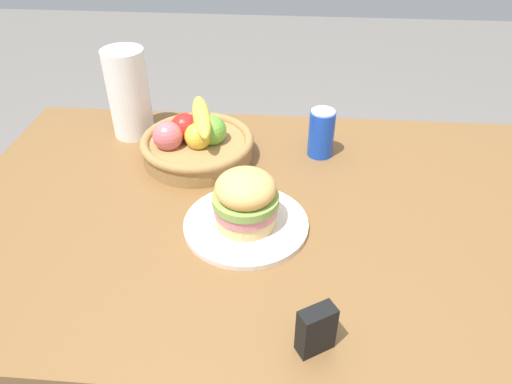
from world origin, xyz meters
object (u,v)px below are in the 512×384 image
object	(u,v)px
sandwich	(246,199)
soda_can	(321,133)
napkin_holder	(316,330)
plate	(246,224)
paper_towel_roll	(129,94)
fruit_basket	(197,141)

from	to	relation	value
sandwich	soda_can	world-z (taller)	sandwich
sandwich	napkin_holder	bearing A→B (deg)	-64.32
plate	paper_towel_roll	world-z (taller)	paper_towel_roll
soda_can	napkin_holder	world-z (taller)	soda_can
paper_towel_roll	soda_can	bearing A→B (deg)	-7.71
paper_towel_roll	napkin_holder	bearing A→B (deg)	-53.68
soda_can	paper_towel_roll	distance (m)	0.52
paper_towel_roll	napkin_holder	size ratio (longest dim) A/B	2.67
plate	napkin_holder	size ratio (longest dim) A/B	2.97
soda_can	fruit_basket	bearing A→B (deg)	-172.36
soda_can	napkin_holder	xyz separation A→B (m)	(-0.02, -0.60, -0.02)
napkin_holder	plate	bearing A→B (deg)	84.20
fruit_basket	sandwich	bearing A→B (deg)	-60.02
sandwich	fruit_basket	distance (m)	0.31
plate	napkin_holder	world-z (taller)	napkin_holder
plate	paper_towel_roll	distance (m)	0.53
fruit_basket	napkin_holder	bearing A→B (deg)	-62.24
fruit_basket	napkin_holder	size ratio (longest dim) A/B	3.22
fruit_basket	napkin_holder	xyz separation A→B (m)	(0.29, -0.56, -0.00)
sandwich	paper_towel_roll	size ratio (longest dim) A/B	0.58
soda_can	plate	bearing A→B (deg)	-118.21
plate	soda_can	distance (m)	0.35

